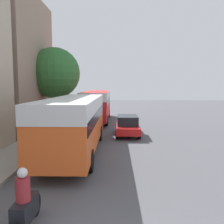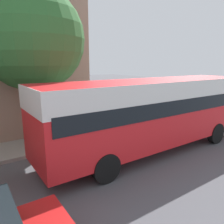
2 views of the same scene
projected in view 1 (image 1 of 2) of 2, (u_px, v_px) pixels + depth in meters
name	position (u px, v px, depth m)	size (l,w,h in m)	color
building_far_terrace	(2.00, 64.00, 20.76)	(6.22, 9.01, 10.99)	gray
bus_lead	(75.00, 117.00, 13.75)	(2.56, 9.99, 3.08)	#EA5B23
bus_following	(97.00, 102.00, 26.15)	(2.53, 10.28, 3.13)	red
motorcycle_behind_lead	(25.00, 207.00, 6.33)	(0.38, 2.24, 1.73)	black
car_crossing	(127.00, 125.00, 18.89)	(1.79, 4.31, 1.48)	red
pedestrian_near_curb	(53.00, 114.00, 23.64)	(0.37, 0.37, 1.73)	#232838
street_tree	(55.00, 73.00, 21.96)	(4.47, 4.47, 6.92)	brown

